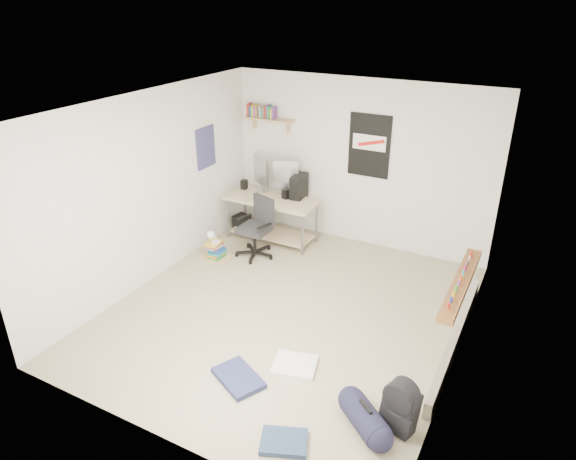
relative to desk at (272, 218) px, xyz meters
The scene contains 26 objects.
floor 2.06m from the desk, 55.23° to the right, with size 4.00×4.50×0.01m, color gray.
ceiling 2.95m from the desk, 55.23° to the right, with size 4.00×4.50×0.01m, color white.
back_wall 1.57m from the desk, 26.88° to the left, with size 4.00×0.01×2.50m, color silver.
left_wall 2.07m from the desk, 116.92° to the right, with size 0.01×4.50×2.50m, color silver.
right_wall 3.68m from the desk, 27.80° to the right, with size 0.01×4.50×2.50m, color silver.
desk is the anchor object (origin of this frame).
monitor_left 0.62m from the desk, 146.07° to the left, with size 0.41×0.10×0.45m, color #B1B0B6.
monitor_right 0.57m from the desk, 66.23° to the left, with size 0.38×0.10×0.42m, color #A7A7AC.
pc_tower 0.64m from the desk, 36.84° to the left, with size 0.18×0.37×0.39m, color black.
keyboard 0.40m from the desk, 109.81° to the left, with size 0.40×0.14×0.02m, color black.
speaker_left 0.72m from the desk, 165.37° to the left, with size 0.09×0.09×0.19m, color black.
speaker_right 0.44m from the desk, 28.09° to the left, with size 0.10×0.10×0.19m, color black.
office_chair 0.61m from the desk, 85.89° to the right, with size 0.58×0.58×0.90m, color black.
wall_shelf 1.52m from the desk, 121.74° to the left, with size 0.80×0.22×0.24m, color tan.
poster_back_wall 1.85m from the desk, 23.25° to the left, with size 0.62×0.03×0.92m, color black.
poster_left_wall 1.48m from the desk, 150.49° to the right, with size 0.02×0.42×0.60m, color navy.
window 3.56m from the desk, 23.76° to the right, with size 0.10×1.50×1.26m, color brown.
baseboard_heater 3.41m from the desk, 23.72° to the right, with size 0.08×2.50×0.18m, color #B7B2A8.
backpack 4.05m from the desk, 44.11° to the right, with size 0.30×0.24×0.40m, color black.
duffel_bag 3.99m from the desk, 48.47° to the right, with size 0.25×0.25×0.50m, color black.
tshirt 3.07m from the desk, 56.00° to the right, with size 0.45×0.38×0.04m, color silver.
jeans_a 3.27m from the desk, 66.47° to the right, with size 0.54×0.34×0.06m, color #22284D.
jeans_b 4.07m from the desk, 59.00° to the right, with size 0.41×0.30×0.05m, color #22324E.
book_stack 1.04m from the desk, 114.89° to the right, with size 0.44×0.36×0.30m, color brown.
desk_lamp 1.03m from the desk, 113.41° to the right, with size 0.13×0.21×0.21m, color white.
subwoofer 0.63m from the desk, behind, with size 0.23×0.23×0.26m, color black.
Camera 1 is at (2.49, -4.66, 3.59)m, focal length 32.00 mm.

